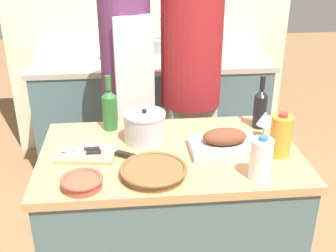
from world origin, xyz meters
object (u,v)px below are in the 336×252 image
person_cook_aproned (127,83)px  wine_bottle_dark (260,107)px  stock_pot (145,127)px  condiment_bottle_short (197,46)px  roasting_pan (224,143)px  knife_bread (80,150)px  milk_jug (261,159)px  wine_glass_left (265,119)px  wicker_basket (154,171)px  mixing_bowl (82,182)px  stand_mixer (162,43)px  knife_chef (112,151)px  person_cook_guest (191,85)px  cutting_board (87,154)px  juice_jug (281,136)px  condiment_bottle_tall (104,48)px  wine_bottle_green (110,109)px  knife_paring (83,153)px  condiment_bottle_extra (207,43)px

person_cook_aproned → wine_bottle_dark: bearing=-59.3°
stock_pot → condiment_bottle_short: size_ratio=1.40×
roasting_pan → knife_bread: size_ratio=1.63×
milk_jug → wine_glass_left: milk_jug is taller
wicker_basket → stock_pot: stock_pot is taller
mixing_bowl → stand_mixer: 1.72m
knife_chef → condiment_bottle_short: size_ratio=1.70×
wine_bottle_dark → condiment_bottle_short: (-0.11, 1.34, -0.02)m
wicker_basket → person_cook_guest: 1.00m
stock_pot → person_cook_guest: bearing=63.0°
wine_glass_left → cutting_board: bearing=-173.4°
juice_jug → stand_mixer: bearing=106.1°
stock_pot → milk_jug: bearing=-40.1°
mixing_bowl → condiment_bottle_tall: condiment_bottle_tall is taller
person_cook_aproned → knife_bread: bearing=-126.2°
stock_pot → condiment_bottle_short: (0.49, 1.43, 0.01)m
wicker_basket → condiment_bottle_tall: (-0.27, 1.66, 0.10)m
roasting_pan → wine_bottle_green: (-0.54, 0.30, 0.07)m
juice_jug → knife_paring: juice_jug is taller
stand_mixer → knife_paring: bearing=-108.9°
cutting_board → stand_mixer: (0.46, 1.39, 0.16)m
condiment_bottle_extra → condiment_bottle_short: bearing=-174.5°
stand_mixer → person_cook_guest: bearing=-78.6°
wine_bottle_green → knife_chef: 0.30m
mixing_bowl → person_cook_guest: bearing=59.8°
mixing_bowl → stand_mixer: (0.46, 1.65, 0.14)m
condiment_bottle_tall → condiment_bottle_extra: condiment_bottle_tall is taller
person_cook_guest → person_cook_aproned: bearing=164.3°
juice_jug → person_cook_guest: bearing=109.7°
wicker_basket → person_cook_guest: (0.30, 0.95, 0.03)m
cutting_board → condiment_bottle_short: bearing=63.9°
mixing_bowl → person_cook_aproned: (0.19, 1.05, 0.04)m
person_cook_aproned → person_cook_guest: person_cook_guest is taller
condiment_bottle_short → person_cook_aproned: (-0.57, -0.77, -0.02)m
juice_jug → wine_glass_left: size_ratio=1.47×
wine_bottle_dark → knife_paring: 0.93m
milk_jug → stand_mixer: (-0.27, 1.65, 0.08)m
condiment_bottle_extra → person_cook_guest: bearing=-107.1°
stock_pot → condiment_bottle_extra: 1.55m
wine_bottle_green → condiment_bottle_extra: 1.49m
knife_paring → juice_jug: bearing=-3.9°
wine_bottle_green → knife_paring: bearing=-112.1°
wine_bottle_dark → condiment_bottle_tall: (-0.85, 1.23, 0.01)m
roasting_pan → wicker_basket: bearing=-151.2°
wine_bottle_green → wicker_basket: bearing=-68.3°
knife_paring → knife_bread: same height
roasting_pan → wicker_basket: 0.39m
wine_bottle_green → condiment_bottle_extra: size_ratio=1.46×
knife_bread → wine_bottle_dark: bearing=12.8°
juice_jug → wine_glass_left: 0.17m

